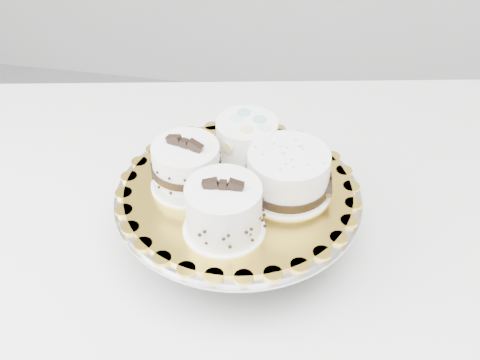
% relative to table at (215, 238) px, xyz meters
% --- Properties ---
extents(table, '(1.44, 1.10, 0.75)m').
position_rel_table_xyz_m(table, '(0.00, 0.00, 0.00)').
color(table, white).
rests_on(table, floor).
extents(cake_stand, '(0.38, 0.38, 0.10)m').
position_rel_table_xyz_m(cake_stand, '(0.05, -0.06, 0.14)').
color(cake_stand, gray).
rests_on(cake_stand, table).
extents(cake_board, '(0.38, 0.38, 0.01)m').
position_rel_table_xyz_m(cake_board, '(0.05, -0.06, 0.18)').
color(cake_board, yellow).
rests_on(cake_board, cake_stand).
extents(cake_swirl, '(0.12, 0.12, 0.09)m').
position_rel_table_xyz_m(cake_swirl, '(0.05, -0.15, 0.21)').
color(cake_swirl, white).
rests_on(cake_swirl, cake_board).
extents(cake_banded, '(0.13, 0.13, 0.09)m').
position_rel_table_xyz_m(cake_banded, '(-0.02, -0.06, 0.21)').
color(cake_banded, white).
rests_on(cake_banded, cake_board).
extents(cake_dots, '(0.13, 0.13, 0.07)m').
position_rel_table_xyz_m(cake_dots, '(0.05, 0.02, 0.21)').
color(cake_dots, white).
rests_on(cake_dots, cake_board).
extents(cake_ribbon, '(0.14, 0.14, 0.07)m').
position_rel_table_xyz_m(cake_ribbon, '(0.13, -0.05, 0.21)').
color(cake_ribbon, white).
rests_on(cake_ribbon, cake_board).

